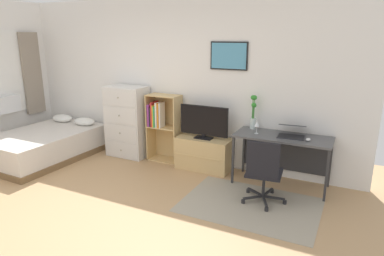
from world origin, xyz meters
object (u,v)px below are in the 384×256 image
office_chair (264,171)px  wine_glass (257,124)px  bookshelf (162,123)px  desk (283,144)px  dresser (127,122)px  laptop (292,131)px  television (204,122)px  computer_mouse (308,140)px  bed (45,144)px  bamboo_vase (253,111)px  tv_stand (204,153)px

office_chair → wine_glass: size_ratio=4.78×
bookshelf → desk: bearing=-1.5°
dresser → laptop: bearing=0.0°
television → computer_mouse: bearing=-4.7°
bed → wine_glass: (3.61, 0.64, 0.63)m
bookshelf → laptop: 2.17m
bed → laptop: bearing=11.5°
laptop → computer_mouse: size_ratio=4.13×
television → desk: (1.24, 0.02, -0.18)m
bookshelf → computer_mouse: (2.41, -0.21, 0.09)m
desk → wine_glass: wine_glass is taller
office_chair → bamboo_vase: bamboo_vase is taller
bed → dresser: size_ratio=1.56×
bed → laptop: (4.08, 0.75, 0.56)m
bookshelf → desk: bookshelf is taller
wine_glass → tv_stand: bearing=172.0°
television → wine_glass: (0.87, -0.10, 0.09)m
tv_stand → laptop: bearing=-0.6°
desk → office_chair: size_ratio=1.54×
tv_stand → desk: bearing=-0.1°
television → bamboo_vase: bamboo_vase is taller
bed → bamboo_vase: bearing=15.1°
office_chair → laptop: bearing=69.7°
bookshelf → office_chair: 2.15m
television → office_chair: (1.16, -0.73, -0.32)m
television → desk: 1.25m
tv_stand → office_chair: size_ratio=1.01×
dresser → computer_mouse: bearing=-2.6°
laptop → dresser: bearing=174.6°
television → wine_glass: 0.89m
dresser → wine_glass: bearing=-2.6°
laptop → computer_mouse: 0.28m
laptop → wine_glass: wine_glass is taller
bed → laptop: 4.19m
tv_stand → office_chair: bearing=-33.0°
office_chair → wine_glass: bearing=108.2°
television → computer_mouse: (1.59, -0.13, -0.03)m
laptop → computer_mouse: bearing=-35.2°
bookshelf → laptop: (2.17, -0.07, 0.14)m
bookshelf → computer_mouse: bookshelf is taller
office_chair → bed: bearing=173.7°
bed → laptop: size_ratio=4.55×
bed → bamboo_vase: (3.48, 0.87, 0.77)m
desk → laptop: 0.23m
tv_stand → bamboo_vase: size_ratio=1.71×
dresser → bookshelf: (0.66, 0.07, 0.04)m
laptop → computer_mouse: (0.24, -0.14, -0.05)m
office_chair → laptop: (0.18, 0.74, 0.35)m
desk → office_chair: 0.77m
wine_glass → office_chair: bearing=-65.4°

